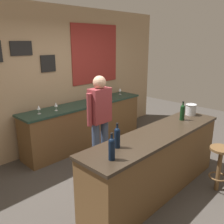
{
  "coord_description": "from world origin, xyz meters",
  "views": [
    {
      "loc": [
        -2.68,
        -2.13,
        2.14
      ],
      "look_at": [
        -0.04,
        0.45,
        1.05
      ],
      "focal_mm": 38.82,
      "sensor_mm": 36.0,
      "label": 1
    }
  ],
  "objects_px": {
    "wine_glass_a": "(39,108)",
    "wine_glass_c": "(109,93)",
    "bartender": "(100,117)",
    "wine_glass_d": "(120,90)",
    "wine_bottle_c": "(182,112)",
    "wine_bottle_a": "(112,148)",
    "ice_bucket": "(191,109)",
    "wine_bottle_b": "(117,137)",
    "bar_stool": "(220,162)",
    "wine_glass_b": "(56,105)"
  },
  "relations": [
    {
      "from": "wine_glass_b",
      "to": "ice_bucket",
      "type": "bearing_deg",
      "value": -53.56
    },
    {
      "from": "wine_bottle_a",
      "to": "bartender",
      "type": "bearing_deg",
      "value": 52.16
    },
    {
      "from": "bar_stool",
      "to": "wine_glass_b",
      "type": "distance_m",
      "value": 2.89
    },
    {
      "from": "wine_bottle_a",
      "to": "wine_glass_b",
      "type": "bearing_deg",
      "value": 72.12
    },
    {
      "from": "bar_stool",
      "to": "wine_glass_d",
      "type": "xyz_separation_m",
      "value": [
        0.86,
        2.76,
        0.55
      ]
    },
    {
      "from": "wine_bottle_a",
      "to": "wine_glass_d",
      "type": "bearing_deg",
      "value": 41.08
    },
    {
      "from": "wine_glass_d",
      "to": "bartender",
      "type": "bearing_deg",
      "value": -146.99
    },
    {
      "from": "bar_stool",
      "to": "ice_bucket",
      "type": "distance_m",
      "value": 1.01
    },
    {
      "from": "bartender",
      "to": "wine_glass_a",
      "type": "height_order",
      "value": "bartender"
    },
    {
      "from": "wine_bottle_a",
      "to": "wine_glass_a",
      "type": "relative_size",
      "value": 1.97
    },
    {
      "from": "wine_glass_a",
      "to": "wine_glass_c",
      "type": "bearing_deg",
      "value": 0.53
    },
    {
      "from": "bartender",
      "to": "bar_stool",
      "type": "distance_m",
      "value": 1.92
    },
    {
      "from": "bartender",
      "to": "bar_stool",
      "type": "relative_size",
      "value": 2.38
    },
    {
      "from": "wine_bottle_c",
      "to": "wine_glass_d",
      "type": "height_order",
      "value": "wine_bottle_c"
    },
    {
      "from": "ice_bucket",
      "to": "wine_glass_d",
      "type": "distance_m",
      "value": 2.07
    },
    {
      "from": "wine_glass_a",
      "to": "wine_glass_b",
      "type": "relative_size",
      "value": 1.0
    },
    {
      "from": "wine_bottle_b",
      "to": "wine_glass_a",
      "type": "relative_size",
      "value": 1.97
    },
    {
      "from": "bartender",
      "to": "wine_glass_d",
      "type": "bearing_deg",
      "value": 33.01
    },
    {
      "from": "bar_stool",
      "to": "wine_bottle_c",
      "type": "distance_m",
      "value": 0.91
    },
    {
      "from": "bartender",
      "to": "wine_bottle_c",
      "type": "relative_size",
      "value": 5.29
    },
    {
      "from": "wine_glass_c",
      "to": "wine_glass_d",
      "type": "bearing_deg",
      "value": 6.6
    },
    {
      "from": "bartender",
      "to": "wine_glass_b",
      "type": "relative_size",
      "value": 10.45
    },
    {
      "from": "wine_glass_a",
      "to": "wine_glass_b",
      "type": "bearing_deg",
      "value": -6.33
    },
    {
      "from": "bartender",
      "to": "wine_glass_c",
      "type": "height_order",
      "value": "bartender"
    },
    {
      "from": "wine_glass_b",
      "to": "wine_glass_d",
      "type": "xyz_separation_m",
      "value": [
        1.85,
        0.1,
        0.0
      ]
    },
    {
      "from": "wine_glass_a",
      "to": "wine_glass_c",
      "type": "distance_m",
      "value": 1.77
    },
    {
      "from": "wine_bottle_a",
      "to": "wine_glass_a",
      "type": "bearing_deg",
      "value": 80.7
    },
    {
      "from": "wine_bottle_c",
      "to": "wine_glass_d",
      "type": "bearing_deg",
      "value": 69.25
    },
    {
      "from": "bartender",
      "to": "wine_bottle_a",
      "type": "distance_m",
      "value": 1.44
    },
    {
      "from": "ice_bucket",
      "to": "wine_glass_b",
      "type": "bearing_deg",
      "value": 126.44
    },
    {
      "from": "wine_glass_c",
      "to": "wine_bottle_c",
      "type": "bearing_deg",
      "value": -100.45
    },
    {
      "from": "wine_bottle_c",
      "to": "wine_glass_a",
      "type": "bearing_deg",
      "value": 124.91
    },
    {
      "from": "wine_glass_d",
      "to": "bar_stool",
      "type": "bearing_deg",
      "value": -107.3
    },
    {
      "from": "wine_glass_d",
      "to": "wine_glass_b",
      "type": "bearing_deg",
      "value": -176.89
    },
    {
      "from": "wine_glass_a",
      "to": "wine_glass_d",
      "type": "relative_size",
      "value": 1.0
    },
    {
      "from": "wine_glass_d",
      "to": "ice_bucket",
      "type": "bearing_deg",
      "value": -101.84
    },
    {
      "from": "wine_glass_c",
      "to": "wine_glass_d",
      "type": "height_order",
      "value": "same"
    },
    {
      "from": "wine_bottle_a",
      "to": "ice_bucket",
      "type": "bearing_deg",
      "value": 4.76
    },
    {
      "from": "wine_bottle_b",
      "to": "wine_glass_d",
      "type": "relative_size",
      "value": 1.97
    },
    {
      "from": "wine_bottle_c",
      "to": "wine_glass_d",
      "type": "relative_size",
      "value": 1.97
    },
    {
      "from": "wine_bottle_a",
      "to": "wine_bottle_b",
      "type": "distance_m",
      "value": 0.31
    },
    {
      "from": "wine_bottle_a",
      "to": "ice_bucket",
      "type": "height_order",
      "value": "wine_bottle_a"
    },
    {
      "from": "wine_glass_d",
      "to": "wine_glass_a",
      "type": "bearing_deg",
      "value": -178.32
    },
    {
      "from": "bar_stool",
      "to": "wine_glass_c",
      "type": "distance_m",
      "value": 2.8
    },
    {
      "from": "wine_bottle_a",
      "to": "wine_glass_b",
      "type": "height_order",
      "value": "wine_bottle_a"
    },
    {
      "from": "bartender",
      "to": "bar_stool",
      "type": "height_order",
      "value": "bartender"
    },
    {
      "from": "wine_bottle_c",
      "to": "wine_bottle_a",
      "type": "bearing_deg",
      "value": -175.42
    },
    {
      "from": "wine_glass_b",
      "to": "wine_glass_c",
      "type": "height_order",
      "value": "same"
    },
    {
      "from": "wine_bottle_b",
      "to": "wine_glass_b",
      "type": "height_order",
      "value": "wine_bottle_b"
    },
    {
      "from": "ice_bucket",
      "to": "wine_glass_d",
      "type": "height_order",
      "value": "ice_bucket"
    }
  ]
}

